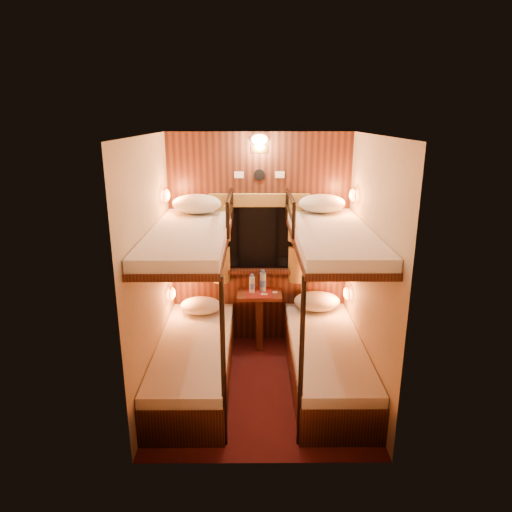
{
  "coord_description": "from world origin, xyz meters",
  "views": [
    {
      "loc": [
        -0.07,
        -3.93,
        2.55
      ],
      "look_at": [
        -0.04,
        0.15,
        1.3
      ],
      "focal_mm": 32.0,
      "sensor_mm": 36.0,
      "label": 1
    }
  ],
  "objects_px": {
    "bunk_left": "(193,332)",
    "table": "(259,312)",
    "bunk_right": "(327,331)",
    "bottle_left": "(252,285)",
    "bottle_right": "(263,282)"
  },
  "relations": [
    {
      "from": "bunk_left",
      "to": "table",
      "type": "xyz_separation_m",
      "value": [
        0.65,
        0.78,
        -0.14
      ]
    },
    {
      "from": "bottle_right",
      "to": "bunk_right",
      "type": "bearing_deg",
      "value": -53.71
    },
    {
      "from": "table",
      "to": "bottle_left",
      "type": "distance_m",
      "value": 0.34
    },
    {
      "from": "table",
      "to": "bottle_left",
      "type": "relative_size",
      "value": 2.92
    },
    {
      "from": "bunk_right",
      "to": "table",
      "type": "distance_m",
      "value": 1.02
    },
    {
      "from": "bunk_left",
      "to": "table",
      "type": "distance_m",
      "value": 1.02
    },
    {
      "from": "bottle_left",
      "to": "bottle_right",
      "type": "distance_m",
      "value": 0.13
    },
    {
      "from": "table",
      "to": "bottle_left",
      "type": "height_order",
      "value": "bottle_left"
    },
    {
      "from": "bunk_left",
      "to": "bottle_left",
      "type": "xyz_separation_m",
      "value": [
        0.57,
        0.78,
        0.19
      ]
    },
    {
      "from": "bottle_left",
      "to": "table",
      "type": "bearing_deg",
      "value": -0.79
    },
    {
      "from": "bunk_right",
      "to": "bottle_right",
      "type": "height_order",
      "value": "bunk_right"
    },
    {
      "from": "table",
      "to": "bunk_right",
      "type": "bearing_deg",
      "value": -50.33
    },
    {
      "from": "bunk_left",
      "to": "bottle_left",
      "type": "distance_m",
      "value": 0.98
    },
    {
      "from": "bunk_right",
      "to": "table",
      "type": "height_order",
      "value": "bunk_right"
    },
    {
      "from": "bottle_right",
      "to": "bunk_left",
      "type": "bearing_deg",
      "value": -129.75
    }
  ]
}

